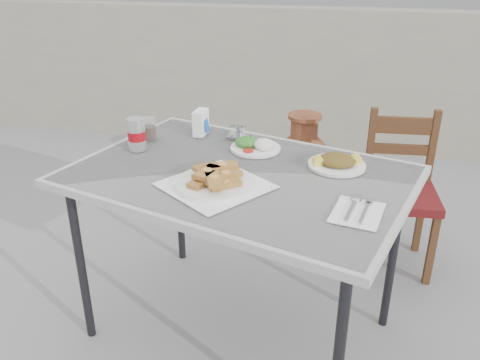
% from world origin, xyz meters
% --- Properties ---
extents(ground, '(80.00, 80.00, 0.00)m').
position_xyz_m(ground, '(0.00, 0.00, 0.00)').
color(ground, slate).
rests_on(ground, ground).
extents(cafe_table, '(1.57, 1.28, 0.83)m').
position_xyz_m(cafe_table, '(0.11, -0.04, 0.77)').
color(cafe_table, black).
rests_on(cafe_table, ground).
extents(pide_plate, '(0.50, 0.50, 0.07)m').
position_xyz_m(pide_plate, '(0.05, -0.19, 0.86)').
color(pide_plate, white).
rests_on(pide_plate, cafe_table).
extents(salad_rice_plate, '(0.23, 0.23, 0.06)m').
position_xyz_m(salad_rice_plate, '(0.13, 0.21, 0.85)').
color(salad_rice_plate, white).
rests_on(salad_rice_plate, cafe_table).
extents(salad_chopped_plate, '(0.24, 0.24, 0.05)m').
position_xyz_m(salad_chopped_plate, '(0.50, 0.10, 0.85)').
color(salad_chopped_plate, white).
rests_on(salad_chopped_plate, cafe_table).
extents(soda_can, '(0.08, 0.08, 0.15)m').
position_xyz_m(soda_can, '(-0.40, 0.10, 0.90)').
color(soda_can, white).
rests_on(soda_can, cafe_table).
extents(cola_glass, '(0.07, 0.07, 0.11)m').
position_xyz_m(cola_glass, '(-0.39, 0.24, 0.88)').
color(cola_glass, white).
rests_on(cola_glass, cafe_table).
extents(napkin_holder, '(0.07, 0.11, 0.12)m').
position_xyz_m(napkin_holder, '(-0.17, 0.35, 0.89)').
color(napkin_holder, white).
rests_on(napkin_holder, cafe_table).
extents(condiment_caddy, '(0.11, 0.09, 0.07)m').
position_xyz_m(condiment_caddy, '(0.02, 0.35, 0.86)').
color(condiment_caddy, '#ADADB4').
rests_on(condiment_caddy, cafe_table).
extents(cutlery_napkin, '(0.20, 0.25, 0.02)m').
position_xyz_m(cutlery_napkin, '(0.59, -0.28, 0.83)').
color(cutlery_napkin, white).
rests_on(cutlery_napkin, cafe_table).
extents(chair, '(0.42, 0.42, 0.88)m').
position_xyz_m(chair, '(0.84, 0.72, 0.45)').
color(chair, '#361D0E').
rests_on(chair, ground).
extents(terracotta_urn, '(0.41, 0.41, 0.71)m').
position_xyz_m(terracotta_urn, '(0.27, 1.14, 0.33)').
color(terracotta_urn, brown).
rests_on(terracotta_urn, ground).
extents(back_wall, '(6.00, 0.25, 1.20)m').
position_xyz_m(back_wall, '(0.00, 2.50, 0.60)').
color(back_wall, gray).
rests_on(back_wall, ground).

